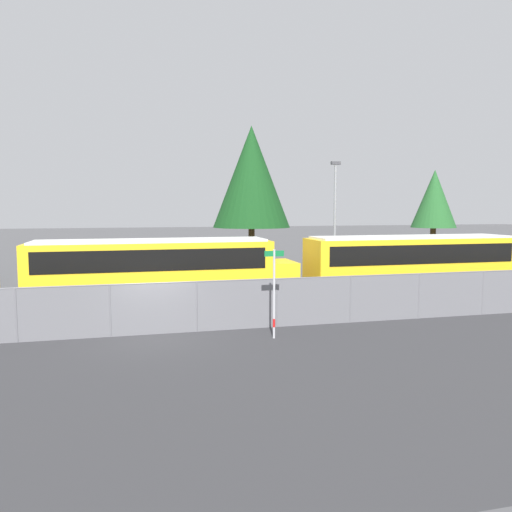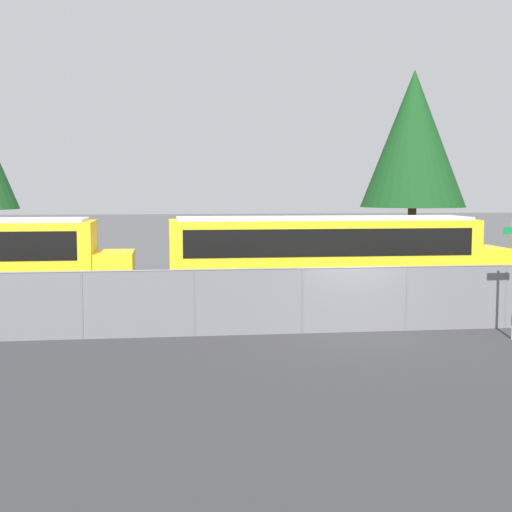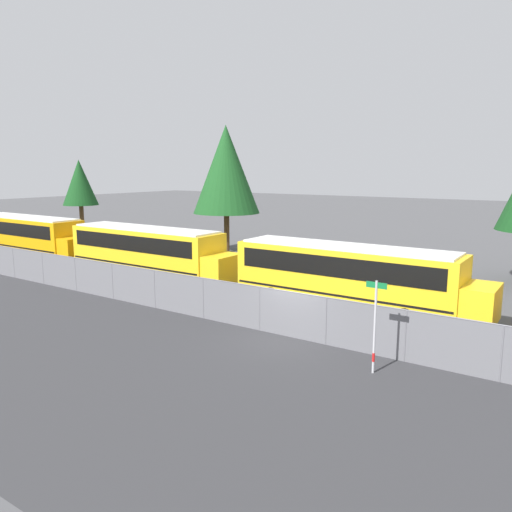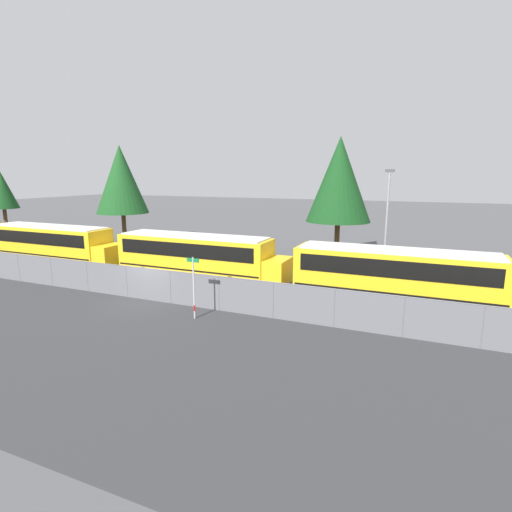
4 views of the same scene
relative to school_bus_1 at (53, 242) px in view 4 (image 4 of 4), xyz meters
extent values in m
plane|color=#4C4C4F|center=(12.84, -4.58, -1.86)|extent=(200.00, 200.00, 0.00)
cube|color=#333335|center=(12.84, -10.58, -1.86)|extent=(110.60, 12.00, 0.01)
cube|color=#9EA0A5|center=(12.84, -4.58, -0.93)|extent=(76.60, 0.03, 1.88)
cube|color=slate|center=(12.84, -4.60, -0.93)|extent=(76.60, 0.01, 1.88)
cylinder|color=slate|center=(12.84, -4.58, 0.01)|extent=(76.60, 0.05, 0.05)
cylinder|color=slate|center=(2.11, -4.58, -0.93)|extent=(0.07, 0.07, 1.88)
cylinder|color=slate|center=(5.18, -4.58, -0.93)|extent=(0.07, 0.07, 1.88)
cylinder|color=slate|center=(8.24, -4.58, -0.93)|extent=(0.07, 0.07, 1.88)
cylinder|color=slate|center=(11.30, -4.58, -0.93)|extent=(0.07, 0.07, 1.88)
cylinder|color=slate|center=(14.37, -4.58, -0.93)|extent=(0.07, 0.07, 1.88)
cylinder|color=slate|center=(17.43, -4.58, -0.93)|extent=(0.07, 0.07, 1.88)
cylinder|color=slate|center=(20.50, -4.58, -0.93)|extent=(0.07, 0.07, 1.88)
cylinder|color=slate|center=(23.56, -4.58, -0.93)|extent=(0.07, 0.07, 1.88)
cylinder|color=slate|center=(26.62, -4.58, -0.93)|extent=(0.07, 0.07, 1.88)
cylinder|color=slate|center=(29.69, -4.58, -0.93)|extent=(0.07, 0.07, 1.88)
cube|color=yellow|center=(-0.26, 0.00, -0.10)|extent=(10.75, 2.52, 2.59)
cube|color=black|center=(-0.26, 0.00, 0.47)|extent=(9.89, 2.56, 0.93)
cube|color=black|center=(-0.26, 0.00, -0.83)|extent=(10.54, 2.55, 0.10)
cube|color=yellow|center=(5.76, 0.00, -0.62)|extent=(1.29, 2.32, 1.55)
cube|color=black|center=(-5.69, 0.00, -1.25)|extent=(0.12, 2.52, 0.24)
cube|color=silver|center=(-0.26, 0.00, 1.24)|extent=(10.22, 2.27, 0.10)
cylinder|color=black|center=(3.07, 1.14, -1.40)|extent=(0.93, 0.28, 0.93)
cylinder|color=black|center=(3.07, -1.14, -1.40)|extent=(0.93, 0.28, 0.93)
cylinder|color=black|center=(-3.60, 1.14, -1.40)|extent=(0.93, 0.28, 0.93)
cylinder|color=black|center=(-3.60, -1.14, -1.40)|extent=(0.93, 0.28, 0.93)
cube|color=yellow|center=(12.98, 0.18, -0.10)|extent=(10.75, 2.52, 2.59)
cube|color=black|center=(12.98, 0.18, 0.47)|extent=(9.89, 2.56, 0.93)
cube|color=black|center=(12.98, 0.18, -0.83)|extent=(10.54, 2.55, 0.10)
cube|color=yellow|center=(19.00, 0.18, -0.62)|extent=(1.29, 2.32, 1.55)
cube|color=black|center=(7.55, 0.18, -1.25)|extent=(0.12, 2.52, 0.24)
cube|color=silver|center=(12.98, 0.18, 1.24)|extent=(10.22, 2.27, 0.10)
cylinder|color=black|center=(16.31, 1.33, -1.40)|extent=(0.93, 0.28, 0.93)
cylinder|color=black|center=(16.31, -0.96, -1.40)|extent=(0.93, 0.28, 0.93)
cylinder|color=black|center=(9.65, 1.33, -1.40)|extent=(0.93, 0.28, 0.93)
cylinder|color=black|center=(9.65, -0.96, -1.40)|extent=(0.93, 0.28, 0.93)
cube|color=yellow|center=(25.86, -0.11, -0.10)|extent=(10.75, 2.52, 2.59)
cube|color=black|center=(25.86, -0.11, 0.47)|extent=(9.89, 2.56, 0.93)
cube|color=black|center=(25.86, -0.11, -0.83)|extent=(10.54, 2.55, 0.10)
cube|color=black|center=(20.43, -0.11, -1.25)|extent=(0.12, 2.52, 0.24)
cube|color=silver|center=(25.86, -0.11, 1.24)|extent=(10.22, 2.27, 0.10)
cylinder|color=black|center=(29.19, 1.03, -1.40)|extent=(0.93, 0.28, 0.93)
cylinder|color=black|center=(29.19, -1.26, -1.40)|extent=(0.93, 0.28, 0.93)
cylinder|color=black|center=(22.53, 1.03, -1.40)|extent=(0.93, 0.28, 0.93)
cylinder|color=black|center=(22.53, -1.26, -1.40)|extent=(0.93, 0.28, 0.93)
cylinder|color=#B7B7BC|center=(16.89, -6.16, -0.29)|extent=(0.08, 0.08, 3.15)
cylinder|color=red|center=(16.89, -6.16, -1.31)|extent=(0.09, 0.09, 0.30)
cube|color=#147238|center=(16.89, -6.16, 1.13)|extent=(0.70, 0.02, 0.20)
cylinder|color=gray|center=(24.67, 6.95, 1.75)|extent=(0.16, 0.16, 7.23)
cube|color=#47474C|center=(24.67, 6.95, 5.51)|extent=(0.60, 0.24, 0.20)
cylinder|color=#51381E|center=(20.29, 11.47, -0.27)|extent=(0.44, 0.44, 3.20)
cone|color=#144219|center=(20.29, 11.47, 4.85)|extent=(5.41, 5.41, 7.04)
cylinder|color=#51381E|center=(-21.23, 11.08, -0.35)|extent=(0.44, 0.44, 3.03)
cone|color=#144219|center=(-21.23, 11.08, 3.46)|extent=(3.54, 3.54, 4.60)
cylinder|color=#51381E|center=(-2.00, 10.53, -0.27)|extent=(0.44, 0.44, 3.19)
cone|color=#194C1E|center=(-2.00, 10.53, 4.78)|extent=(5.32, 5.32, 6.91)
camera|label=1|loc=(12.13, -22.69, 2.72)|focal=35.00mm
camera|label=2|loc=(7.41, -24.33, 2.25)|focal=50.00mm
camera|label=3|loc=(22.46, -21.32, 4.84)|focal=35.00mm
camera|label=4|loc=(27.19, -22.45, 5.20)|focal=28.00mm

